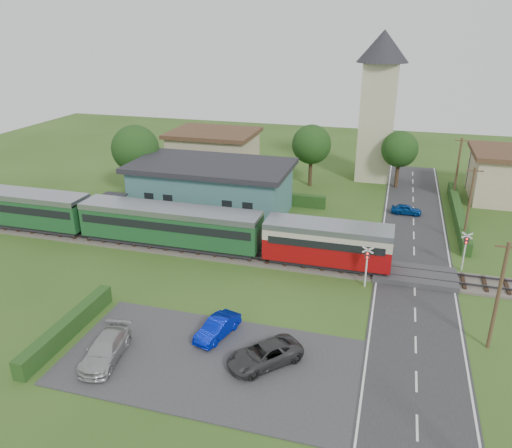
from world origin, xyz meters
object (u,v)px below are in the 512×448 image
(train, at_px, (137,221))
(church_tower, at_px, (379,96))
(crossing_signal_far, at_px, (465,246))
(car_on_road, at_px, (406,209))
(pedestrian_near, at_px, (252,230))
(crossing_signal_near, at_px, (367,261))
(car_park_dark, at_px, (264,355))
(car_park_blue, at_px, (217,328))
(equipment_hut, at_px, (113,208))
(house_east, at_px, (511,175))
(station_building, at_px, (212,188))
(house_west, at_px, (214,152))
(car_park_silver, at_px, (105,349))
(pedestrian_far, at_px, (149,216))

(train, height_order, church_tower, church_tower)
(church_tower, height_order, crossing_signal_far, church_tower)
(car_on_road, height_order, pedestrian_near, pedestrian_near)
(crossing_signal_near, bearing_deg, car_park_dark, -113.76)
(church_tower, xyz_separation_m, car_park_blue, (-6.95, -37.50, -9.55))
(equipment_hut, distance_m, train, 5.43)
(house_east, relative_size, car_park_dark, 1.97)
(house_east, bearing_deg, crossing_signal_near, -119.13)
(station_building, bearing_deg, house_west, 109.65)
(house_east, bearing_deg, station_building, -156.56)
(crossing_signal_near, height_order, car_park_blue, crossing_signal_near)
(church_tower, bearing_deg, station_building, -131.41)
(car_park_silver, bearing_deg, station_building, 87.99)
(house_east, bearing_deg, crossing_signal_far, -108.08)
(car_park_dark, bearing_deg, car_park_blue, -164.45)
(pedestrian_near, bearing_deg, church_tower, -88.36)
(car_park_silver, bearing_deg, house_east, 45.75)
(house_west, bearing_deg, station_building, -70.35)
(house_east, bearing_deg, church_tower, 165.07)
(train, height_order, house_east, house_east)
(train, height_order, crossing_signal_far, train)
(crossing_signal_far, bearing_deg, train, -174.98)
(church_tower, relative_size, car_park_blue, 4.87)
(house_west, bearing_deg, car_park_blue, -69.28)
(crossing_signal_far, bearing_deg, pedestrian_far, 178.03)
(car_on_road, height_order, pedestrian_far, pedestrian_far)
(car_park_blue, distance_m, pedestrian_far, 19.33)
(equipment_hut, bearing_deg, church_tower, 44.75)
(crossing_signal_far, distance_m, car_park_dark, 19.86)
(car_park_blue, bearing_deg, house_east, 72.28)
(car_park_silver, bearing_deg, car_park_dark, 5.18)
(crossing_signal_far, xyz_separation_m, car_park_blue, (-15.55, -13.89, -1.47))
(house_east, height_order, pedestrian_near, house_east)
(equipment_hut, bearing_deg, car_park_silver, -60.41)
(house_east, height_order, car_on_road, house_east)
(equipment_hut, xyz_separation_m, car_park_blue, (16.05, -14.70, -1.07))
(train, relative_size, car_park_blue, 11.96)
(equipment_hut, distance_m, house_west, 20.05)
(house_west, xyz_separation_m, pedestrian_far, (0.69, -19.65, -1.52))
(train, bearing_deg, car_park_blue, -44.54)
(house_east, xyz_separation_m, pedestrian_far, (-34.31, -18.65, -1.53))
(pedestrian_far, bearing_deg, train, -170.87)
(crossing_signal_near, height_order, car_on_road, crossing_signal_near)
(station_building, distance_m, car_on_road, 20.00)
(crossing_signal_near, height_order, car_park_silver, crossing_signal_near)
(crossing_signal_near, bearing_deg, pedestrian_near, 152.72)
(crossing_signal_far, xyz_separation_m, car_on_road, (-4.36, 11.63, -1.58))
(train, bearing_deg, pedestrian_near, 16.73)
(church_tower, distance_m, crossing_signal_far, 26.39)
(train, distance_m, house_west, 23.05)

